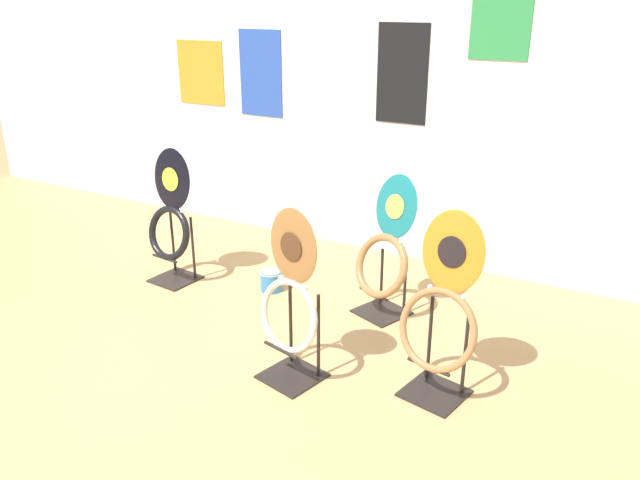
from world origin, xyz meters
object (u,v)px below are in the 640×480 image
Objects in this scene: toilet_seat_display_teal_sax at (385,257)px; toilet_seat_display_orange_sun at (441,315)px; toilet_seat_display_jazz_black at (171,220)px; paint_can at (271,280)px; toilet_seat_display_woodgrain at (291,298)px.

toilet_seat_display_orange_sun is at bearing -48.38° from toilet_seat_display_teal_sax.
toilet_seat_display_jazz_black is at bearing -169.92° from toilet_seat_display_teal_sax.
paint_can is at bearing 156.90° from toilet_seat_display_orange_sun.
toilet_seat_display_jazz_black reaches higher than toilet_seat_display_woodgrain.
toilet_seat_display_jazz_black is 1.46m from toilet_seat_display_teal_sax.
toilet_seat_display_orange_sun is (2.01, -0.39, -0.00)m from toilet_seat_display_jazz_black.
toilet_seat_display_woodgrain is at bearing -97.58° from toilet_seat_display_teal_sax.
toilet_seat_display_orange_sun reaches higher than toilet_seat_display_woodgrain.
toilet_seat_display_orange_sun is 1.03× the size of toilet_seat_display_woodgrain.
toilet_seat_display_teal_sax is at bearing 131.62° from toilet_seat_display_orange_sun.
toilet_seat_display_jazz_black is 1.46m from toilet_seat_display_woodgrain.
toilet_seat_display_jazz_black is 2.04m from toilet_seat_display_orange_sun.
toilet_seat_display_teal_sax is at bearing 10.08° from toilet_seat_display_jazz_black.
paint_can is (-0.66, 0.80, -0.38)m from toilet_seat_display_woodgrain.
toilet_seat_display_teal_sax is at bearing 82.42° from toilet_seat_display_woodgrain.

